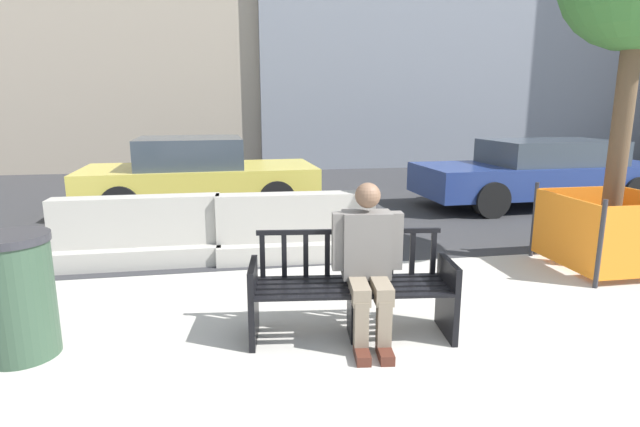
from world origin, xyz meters
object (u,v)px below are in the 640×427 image
object	(u,v)px
street_bench	(351,291)
jersey_barrier_centre	(296,232)
seated_person	(368,260)
trash_bin	(17,296)
jersey_barrier_left	(139,236)
car_taxi_near	(198,175)
car_sedan_mid	(541,172)
construction_fence	(609,229)

from	to	relation	value
street_bench	jersey_barrier_centre	xyz separation A→B (m)	(-0.16, 2.30, -0.06)
seated_person	jersey_barrier_centre	distance (m)	2.41
street_bench	trash_bin	distance (m)	2.62
street_bench	jersey_barrier_centre	world-z (taller)	street_bench
jersey_barrier_left	trash_bin	bearing A→B (deg)	-102.32
jersey_barrier_centre	car_taxi_near	size ratio (longest dim) A/B	0.48
jersey_barrier_left	car_sedan_mid	size ratio (longest dim) A/B	0.42
street_bench	seated_person	bearing A→B (deg)	-30.97
car_sedan_mid	trash_bin	bearing A→B (deg)	-148.04
car_taxi_near	car_sedan_mid	world-z (taller)	car_taxi_near
street_bench	seated_person	size ratio (longest dim) A/B	1.32
street_bench	jersey_barrier_left	bearing A→B (deg)	131.26
seated_person	construction_fence	size ratio (longest dim) A/B	1.06
jersey_barrier_centre	car_sedan_mid	size ratio (longest dim) A/B	0.42
seated_person	trash_bin	world-z (taller)	seated_person
jersey_barrier_left	car_taxi_near	size ratio (longest dim) A/B	0.47
seated_person	car_sedan_mid	distance (m)	6.90
trash_bin	car_taxi_near	bearing A→B (deg)	79.04
seated_person	jersey_barrier_centre	size ratio (longest dim) A/B	0.65
seated_person	jersey_barrier_left	world-z (taller)	seated_person
car_sedan_mid	trash_bin	xyz separation A→B (m)	(-7.58, -4.73, -0.16)
street_bench	seated_person	world-z (taller)	seated_person
street_bench	car_sedan_mid	size ratio (longest dim) A/B	0.36
jersey_barrier_centre	car_sedan_mid	distance (m)	5.73
trash_bin	street_bench	bearing A→B (deg)	-2.53
street_bench	construction_fence	world-z (taller)	construction_fence
car_taxi_near	car_sedan_mid	bearing A→B (deg)	-6.51
seated_person	car_taxi_near	bearing A→B (deg)	106.51
construction_fence	seated_person	bearing A→B (deg)	-158.81
construction_fence	trash_bin	distance (m)	6.17
seated_person	construction_fence	distance (m)	3.59
car_taxi_near	car_sedan_mid	distance (m)	6.56
street_bench	trash_bin	size ratio (longest dim) A/B	1.77
street_bench	construction_fence	distance (m)	3.67
jersey_barrier_left	trash_bin	world-z (taller)	trash_bin
construction_fence	car_taxi_near	bearing A→B (deg)	138.97
jersey_barrier_centre	jersey_barrier_left	distance (m)	1.96
seated_person	car_sedan_mid	size ratio (longest dim) A/B	0.27
jersey_barrier_left	trash_bin	size ratio (longest dim) A/B	2.04
jersey_barrier_left	construction_fence	world-z (taller)	construction_fence
car_sedan_mid	construction_fence	bearing A→B (deg)	-112.54
seated_person	trash_bin	xyz separation A→B (m)	(-2.74, 0.19, -0.20)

